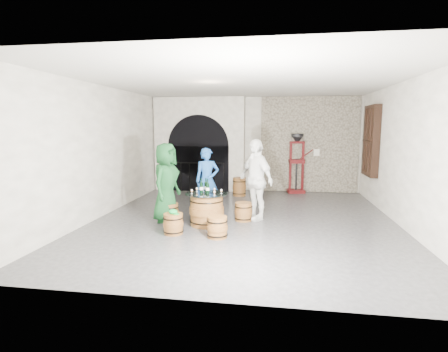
# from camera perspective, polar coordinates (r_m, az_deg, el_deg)

# --- Properties ---
(ground) EXTENTS (8.00, 8.00, 0.00)m
(ground) POSITION_cam_1_polar(r_m,az_deg,el_deg) (8.40, 3.23, -7.13)
(ground) COLOR #303033
(ground) RESTS_ON ground
(wall_back) EXTENTS (8.00, 0.00, 8.00)m
(wall_back) POSITION_cam_1_polar(r_m,az_deg,el_deg) (12.11, 5.13, 5.19)
(wall_back) COLOR white
(wall_back) RESTS_ON ground
(wall_front) EXTENTS (8.00, 0.00, 8.00)m
(wall_front) POSITION_cam_1_polar(r_m,az_deg,el_deg) (4.19, -1.90, -0.18)
(wall_front) COLOR white
(wall_front) RESTS_ON ground
(wall_left) EXTENTS (0.00, 8.00, 8.00)m
(wall_left) POSITION_cam_1_polar(r_m,az_deg,el_deg) (9.15, -19.11, 3.86)
(wall_left) COLOR white
(wall_left) RESTS_ON ground
(wall_right) EXTENTS (0.00, 8.00, 8.00)m
(wall_right) POSITION_cam_1_polar(r_m,az_deg,el_deg) (8.55, 27.42, 3.13)
(wall_right) COLOR white
(wall_right) RESTS_ON ground
(ceiling) EXTENTS (8.00, 8.00, 0.00)m
(ceiling) POSITION_cam_1_polar(r_m,az_deg,el_deg) (8.17, 3.41, 15.07)
(ceiling) COLOR beige
(ceiling) RESTS_ON wall_back
(stone_facing_panel) EXTENTS (3.20, 0.12, 3.18)m
(stone_facing_panel) POSITION_cam_1_polar(r_m,az_deg,el_deg) (12.07, 13.70, 4.98)
(stone_facing_panel) COLOR gray
(stone_facing_panel) RESTS_ON ground
(arched_opening) EXTENTS (3.10, 0.60, 3.19)m
(arched_opening) POSITION_cam_1_polar(r_m,az_deg,el_deg) (12.13, -3.99, 5.12)
(arched_opening) COLOR white
(arched_opening) RESTS_ON ground
(shuttered_window) EXTENTS (0.23, 1.10, 2.00)m
(shuttered_window) POSITION_cam_1_polar(r_m,az_deg,el_deg) (10.80, 22.84, 5.31)
(shuttered_window) COLOR black
(shuttered_window) RESTS_ON wall_right
(barrel_table) EXTENTS (0.94, 0.94, 0.73)m
(barrel_table) POSITION_cam_1_polar(r_m,az_deg,el_deg) (7.87, -2.85, -5.46)
(barrel_table) COLOR brown
(barrel_table) RESTS_ON ground
(barrel_stool_left) EXTENTS (0.43, 0.43, 0.43)m
(barrel_stool_left) POSITION_cam_1_polar(r_m,az_deg,el_deg) (8.30, -8.83, -5.90)
(barrel_stool_left) COLOR brown
(barrel_stool_left) RESTS_ON ground
(barrel_stool_far) EXTENTS (0.43, 0.43, 0.43)m
(barrel_stool_far) POSITION_cam_1_polar(r_m,az_deg,el_deg) (8.81, -2.76, -4.98)
(barrel_stool_far) COLOR brown
(barrel_stool_far) RESTS_ON ground
(barrel_stool_right) EXTENTS (0.43, 0.43, 0.43)m
(barrel_stool_right) POSITION_cam_1_polar(r_m,az_deg,el_deg) (8.28, 3.19, -5.84)
(barrel_stool_right) COLOR brown
(barrel_stool_right) RESTS_ON ground
(barrel_stool_near_right) EXTENTS (0.43, 0.43, 0.43)m
(barrel_stool_near_right) POSITION_cam_1_polar(r_m,az_deg,el_deg) (7.04, -1.11, -8.34)
(barrel_stool_near_right) COLOR brown
(barrel_stool_near_right) RESTS_ON ground
(barrel_stool_near_left) EXTENTS (0.43, 0.43, 0.43)m
(barrel_stool_near_left) POSITION_cam_1_polar(r_m,az_deg,el_deg) (7.34, -8.28, -7.74)
(barrel_stool_near_left) COLOR brown
(barrel_stool_near_left) RESTS_ON ground
(green_cap) EXTENTS (0.23, 0.18, 0.10)m
(green_cap) POSITION_cam_1_polar(r_m,az_deg,el_deg) (7.27, -8.29, -5.80)
(green_cap) COLOR #0D8F33
(green_cap) RESTS_ON barrel_stool_near_left
(person_green) EXTENTS (0.74, 0.99, 1.83)m
(person_green) POSITION_cam_1_polar(r_m,az_deg,el_deg) (8.19, -9.44, -1.07)
(person_green) COLOR #12401C
(person_green) RESTS_ON ground
(person_blue) EXTENTS (0.71, 0.58, 1.67)m
(person_blue) POSITION_cam_1_polar(r_m,az_deg,el_deg) (8.93, -2.76, -0.74)
(person_blue) COLOR #1B4C96
(person_blue) RESTS_ON ground
(person_white) EXTENTS (1.10, 1.15, 1.92)m
(person_white) POSITION_cam_1_polar(r_m,az_deg,el_deg) (8.29, 5.18, -0.59)
(person_white) COLOR white
(person_white) RESTS_ON ground
(wine_bottle_left) EXTENTS (0.08, 0.08, 0.32)m
(wine_bottle_left) POSITION_cam_1_polar(r_m,az_deg,el_deg) (7.83, -3.72, -1.82)
(wine_bottle_left) COLOR black
(wine_bottle_left) RESTS_ON barrel_table
(wine_bottle_center) EXTENTS (0.08, 0.08, 0.32)m
(wine_bottle_center) POSITION_cam_1_polar(r_m,az_deg,el_deg) (7.74, -2.69, -1.92)
(wine_bottle_center) COLOR black
(wine_bottle_center) RESTS_ON barrel_table
(wine_bottle_right) EXTENTS (0.08, 0.08, 0.32)m
(wine_bottle_right) POSITION_cam_1_polar(r_m,az_deg,el_deg) (7.90, -2.98, -1.72)
(wine_bottle_right) COLOR black
(wine_bottle_right) RESTS_ON barrel_table
(tasting_glass_a) EXTENTS (0.05, 0.05, 0.10)m
(tasting_glass_a) POSITION_cam_1_polar(r_m,az_deg,el_deg) (7.76, -5.28, -2.54)
(tasting_glass_a) COLOR #BC5D24
(tasting_glass_a) RESTS_ON barrel_table
(tasting_glass_b) EXTENTS (0.05, 0.05, 0.10)m
(tasting_glass_b) POSITION_cam_1_polar(r_m,az_deg,el_deg) (7.74, -0.43, -2.53)
(tasting_glass_b) COLOR #BC5D24
(tasting_glass_b) RESTS_ON barrel_table
(tasting_glass_c) EXTENTS (0.05, 0.05, 0.10)m
(tasting_glass_c) POSITION_cam_1_polar(r_m,az_deg,el_deg) (8.00, -3.41, -2.20)
(tasting_glass_c) COLOR #BC5D24
(tasting_glass_c) RESTS_ON barrel_table
(tasting_glass_d) EXTENTS (0.05, 0.05, 0.10)m
(tasting_glass_d) POSITION_cam_1_polar(r_m,az_deg,el_deg) (7.91, -1.56, -2.31)
(tasting_glass_d) COLOR #BC5D24
(tasting_glass_d) RESTS_ON barrel_table
(tasting_glass_e) EXTENTS (0.05, 0.05, 0.10)m
(tasting_glass_e) POSITION_cam_1_polar(r_m,az_deg,el_deg) (7.56, -1.57, -2.80)
(tasting_glass_e) COLOR #BC5D24
(tasting_glass_e) RESTS_ON barrel_table
(tasting_glass_f) EXTENTS (0.05, 0.05, 0.10)m
(tasting_glass_f) POSITION_cam_1_polar(r_m,az_deg,el_deg) (7.97, -4.45, -2.25)
(tasting_glass_f) COLOR #BC5D24
(tasting_glass_f) RESTS_ON barrel_table
(side_barrel) EXTENTS (0.44, 0.44, 0.59)m
(side_barrel) POSITION_cam_1_polar(r_m,az_deg,el_deg) (11.20, 2.53, -1.76)
(side_barrel) COLOR brown
(side_barrel) RESTS_ON ground
(corking_press) EXTENTS (0.84, 0.53, 1.97)m
(corking_press) POSITION_cam_1_polar(r_m,az_deg,el_deg) (11.84, 11.79, 2.78)
(corking_press) COLOR #540E0F
(corking_press) RESTS_ON ground
(control_box) EXTENTS (0.18, 0.10, 0.22)m
(control_box) POSITION_cam_1_polar(r_m,az_deg,el_deg) (12.03, 14.88, 3.74)
(control_box) COLOR silver
(control_box) RESTS_ON wall_back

